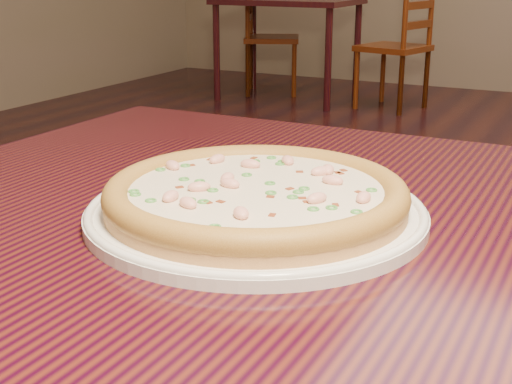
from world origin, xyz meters
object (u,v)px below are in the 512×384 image
at_px(pizza, 256,195).
at_px(plate, 256,211).
at_px(bg_table_left, 288,12).
at_px(chair_a, 265,38).
at_px(chair_b, 400,47).
at_px(hero_table, 376,308).

bearing_deg(pizza, plate, -57.74).
bearing_deg(plate, bg_table_left, 114.32).
bearing_deg(bg_table_left, chair_a, 151.29).
distance_m(plate, chair_b, 4.48).
bearing_deg(bg_table_left, chair_b, -1.49).
bearing_deg(bg_table_left, pizza, -65.68).
height_order(pizza, chair_b, chair_b).
bearing_deg(chair_b, pizza, -75.87).
bearing_deg(chair_b, chair_a, 171.60).
distance_m(bg_table_left, chair_b, 0.90).
bearing_deg(hero_table, pizza, -157.45).
xyz_separation_m(bg_table_left, chair_a, (-0.27, 0.15, -0.22)).
relative_size(pizza, bg_table_left, 0.32).
xyz_separation_m(hero_table, bg_table_left, (-2.09, 4.30, 0.00)).
distance_m(chair_a, chair_b, 1.16).
height_order(hero_table, plate, plate).
distance_m(hero_table, bg_table_left, 4.78).
distance_m(hero_table, chair_a, 5.04).
xyz_separation_m(bg_table_left, chair_b, (0.88, -0.02, -0.22)).
relative_size(chair_a, chair_b, 1.00).
bearing_deg(pizza, hero_table, 22.55).
bearing_deg(chair_a, pizza, -63.59).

